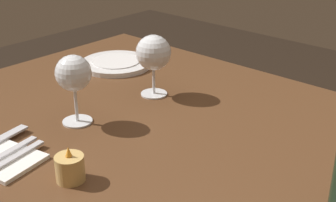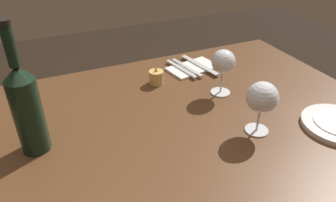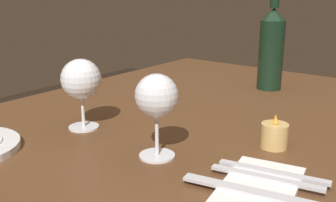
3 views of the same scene
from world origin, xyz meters
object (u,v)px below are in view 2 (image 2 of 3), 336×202
object	(u,v)px
wine_glass_right	(223,63)
folded_napkin	(193,68)
votive_candle	(156,78)
fork_inner	(187,67)
table_knife	(199,65)
fork_outer	(181,69)
wine_bottle	(26,107)
wine_glass_left	(262,98)

from	to	relation	value
wine_glass_right	folded_napkin	xyz separation A→B (m)	(0.00, 0.20, -0.11)
votive_candle	fork_inner	bearing A→B (deg)	19.64
fork_inner	table_knife	bearing A→B (deg)	0.00
fork_outer	wine_glass_right	bearing A→B (deg)	-76.20
votive_candle	folded_napkin	world-z (taller)	votive_candle
folded_napkin	fork_inner	world-z (taller)	fork_inner
wine_glass_right	wine_bottle	bearing A→B (deg)	-174.96
wine_glass_right	wine_bottle	world-z (taller)	wine_bottle
wine_bottle	fork_inner	bearing A→B (deg)	24.17
wine_glass_left	folded_napkin	bearing A→B (deg)	87.33
votive_candle	fork_inner	world-z (taller)	votive_candle
wine_glass_left	wine_glass_right	world-z (taller)	wine_glass_right
wine_bottle	fork_outer	distance (m)	0.61
fork_inner	table_knife	size ratio (longest dim) A/B	0.85
votive_candle	folded_napkin	xyz separation A→B (m)	(0.17, 0.05, -0.02)
votive_candle	folded_napkin	bearing A→B (deg)	16.97
wine_glass_left	table_knife	distance (m)	0.44
wine_glass_right	folded_napkin	size ratio (longest dim) A/B	0.75
fork_inner	folded_napkin	bearing A→B (deg)	0.00
wine_glass_right	folded_napkin	distance (m)	0.23
wine_glass_right	fork_inner	distance (m)	0.23
wine_bottle	fork_outer	world-z (taller)	wine_bottle
wine_glass_left	wine_bottle	distance (m)	0.60
folded_napkin	wine_bottle	bearing A→B (deg)	-156.74
wine_glass_left	fork_inner	world-z (taller)	wine_glass_left
table_knife	wine_bottle	bearing A→B (deg)	-157.74
votive_candle	fork_outer	xyz separation A→B (m)	(0.12, 0.05, -0.01)
wine_glass_left	fork_outer	xyz separation A→B (m)	(-0.03, 0.43, -0.10)
wine_glass_left	fork_inner	distance (m)	0.44
fork_inner	fork_outer	world-z (taller)	same
fork_outer	table_knife	world-z (taller)	same
wine_glass_right	table_knife	size ratio (longest dim) A/B	0.74
fork_inner	fork_outer	distance (m)	0.02
wine_bottle	wine_glass_left	bearing A→B (deg)	-16.69
table_knife	fork_outer	bearing A→B (deg)	180.00
wine_glass_right	table_knife	world-z (taller)	wine_glass_right
fork_inner	fork_outer	size ratio (longest dim) A/B	1.00
votive_candle	fork_inner	distance (m)	0.16
wine_bottle	wine_glass_right	bearing A→B (deg)	5.04
votive_candle	fork_inner	size ratio (longest dim) A/B	0.37
folded_napkin	fork_inner	bearing A→B (deg)	180.00
wine_bottle	fork_outer	xyz separation A→B (m)	(0.54, 0.26, -0.12)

